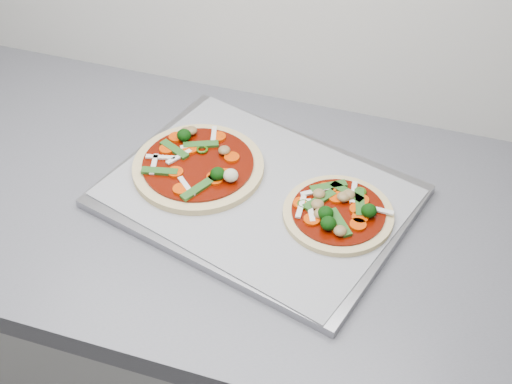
% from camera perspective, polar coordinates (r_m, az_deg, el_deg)
% --- Properties ---
extents(countertop, '(3.60, 0.60, 0.04)m').
position_cam_1_polar(countertop, '(1.10, 6.90, -3.86)').
color(countertop, slate).
rests_on(countertop, base_cabinet).
extents(baking_tray, '(0.53, 0.44, 0.01)m').
position_cam_1_polar(baking_tray, '(1.12, 0.11, -0.35)').
color(baking_tray, gray).
rests_on(baking_tray, countertop).
extents(parchment, '(0.51, 0.43, 0.00)m').
position_cam_1_polar(parchment, '(1.12, 0.11, -0.03)').
color(parchment, '#A2A3A8').
rests_on(parchment, baking_tray).
extents(pizza_left, '(0.27, 0.27, 0.04)m').
position_cam_1_polar(pizza_left, '(1.15, -4.63, 2.15)').
color(pizza_left, '#F2D78B').
rests_on(pizza_left, parchment).
extents(pizza_right, '(0.17, 0.17, 0.03)m').
position_cam_1_polar(pizza_right, '(1.08, 6.57, -1.58)').
color(pizza_right, '#F2D78B').
rests_on(pizza_right, parchment).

